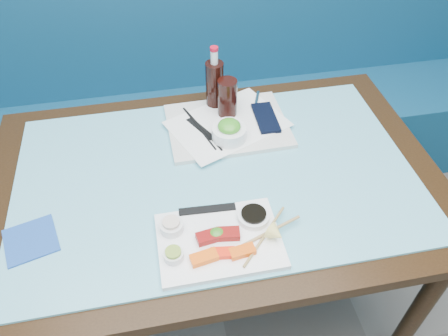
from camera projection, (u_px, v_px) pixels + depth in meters
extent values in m
cube|color=navy|center=(191.00, 141.00, 2.26)|extent=(3.00, 0.55, 0.45)
cube|color=navy|center=(179.00, 37.00, 2.08)|extent=(3.00, 0.12, 0.95)
cube|color=black|center=(216.00, 181.00, 1.37)|extent=(1.40, 0.90, 0.04)
cylinder|color=black|center=(419.00, 310.00, 1.46)|extent=(0.06, 0.06, 0.71)
cylinder|color=black|center=(54.00, 200.00, 1.81)|extent=(0.06, 0.06, 0.71)
cylinder|color=black|center=(337.00, 160.00, 1.98)|extent=(0.06, 0.06, 0.71)
cube|color=#63B3C6|center=(216.00, 175.00, 1.35)|extent=(1.22, 0.76, 0.01)
cube|color=white|center=(219.00, 241.00, 1.16)|extent=(0.33, 0.23, 0.02)
cube|color=#FF590A|center=(204.00, 258.00, 1.11)|extent=(0.08, 0.05, 0.02)
cube|color=#FF250A|center=(223.00, 253.00, 1.12)|extent=(0.07, 0.04, 0.02)
cube|color=#F65309|center=(242.00, 251.00, 1.12)|extent=(0.07, 0.04, 0.02)
cube|color=maroon|center=(208.00, 237.00, 1.15)|extent=(0.06, 0.04, 0.02)
cube|color=maroon|center=(228.00, 234.00, 1.16)|extent=(0.07, 0.05, 0.02)
ellipsoid|color=#33761B|center=(217.00, 234.00, 1.15)|extent=(0.05, 0.04, 0.02)
cylinder|color=white|center=(174.00, 255.00, 1.11)|extent=(0.06, 0.06, 0.02)
cylinder|color=olive|center=(173.00, 252.00, 1.10)|extent=(0.04, 0.04, 0.01)
cylinder|color=white|center=(172.00, 227.00, 1.17)|extent=(0.08, 0.08, 0.03)
cylinder|color=beige|center=(171.00, 222.00, 1.16)|extent=(0.06, 0.06, 0.01)
cylinder|color=white|center=(253.00, 216.00, 1.20)|extent=(0.09, 0.09, 0.02)
cylinder|color=black|center=(254.00, 214.00, 1.19)|extent=(0.09, 0.09, 0.01)
cone|color=#FFEC78|center=(276.00, 234.00, 1.14)|extent=(0.06, 0.06, 0.05)
cube|color=black|center=(207.00, 209.00, 1.23)|extent=(0.16, 0.03, 0.00)
cylinder|color=#A2804C|center=(261.00, 236.00, 1.16)|extent=(0.24, 0.10, 0.01)
cylinder|color=#9B7F49|center=(265.00, 236.00, 1.16)|extent=(0.16, 0.17, 0.01)
cube|color=silver|center=(228.00, 126.00, 1.51)|extent=(0.41, 0.31, 0.02)
cube|color=white|center=(228.00, 124.00, 1.50)|extent=(0.45, 0.39, 0.00)
cylinder|color=white|center=(229.00, 133.00, 1.43)|extent=(0.12, 0.12, 0.05)
ellipsoid|color=#3A9422|center=(229.00, 126.00, 1.41)|extent=(0.09, 0.09, 0.04)
cylinder|color=black|center=(227.00, 98.00, 1.49)|extent=(0.08, 0.08, 0.14)
cube|color=black|center=(266.00, 118.00, 1.51)|extent=(0.07, 0.16, 0.01)
cylinder|color=silver|center=(257.00, 100.00, 1.59)|extent=(0.05, 0.10, 0.01)
cylinder|color=black|center=(200.00, 129.00, 1.48)|extent=(0.08, 0.23, 0.01)
cylinder|color=black|center=(202.00, 128.00, 1.48)|extent=(0.10, 0.25, 0.01)
cube|color=black|center=(201.00, 129.00, 1.48)|extent=(0.09, 0.13, 0.00)
cylinder|color=black|center=(215.00, 86.00, 1.53)|extent=(0.08, 0.08, 0.18)
cylinder|color=silver|center=(214.00, 57.00, 1.45)|extent=(0.03, 0.03, 0.05)
cylinder|color=red|center=(214.00, 49.00, 1.43)|extent=(0.04, 0.04, 0.01)
cube|color=#1B4595|center=(31.00, 240.00, 1.17)|extent=(0.16, 0.16, 0.01)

